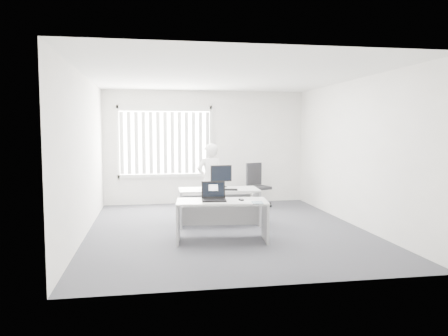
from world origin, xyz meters
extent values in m
plane|color=#585860|center=(0.00, 0.00, 0.00)|extent=(6.00, 6.00, 0.00)
cube|color=white|center=(0.00, 3.00, 1.40)|extent=(5.00, 0.02, 2.80)
cube|color=white|center=(0.00, -3.00, 1.40)|extent=(5.00, 0.02, 2.80)
cube|color=white|center=(-2.50, 0.00, 1.40)|extent=(0.02, 6.00, 2.80)
cube|color=white|center=(2.50, 0.00, 1.40)|extent=(0.02, 6.00, 2.80)
cube|color=silver|center=(0.00, 0.00, 2.80)|extent=(5.00, 6.00, 0.02)
cube|color=silver|center=(-1.00, 2.96, 1.55)|extent=(2.32, 0.06, 1.76)
cube|color=white|center=(-0.22, -0.83, 0.66)|extent=(1.55, 0.85, 0.03)
cube|color=#9F9FA1|center=(-0.94, -0.75, 0.32)|extent=(0.11, 0.64, 0.65)
cube|color=#9F9FA1|center=(0.50, -0.91, 0.32)|extent=(0.11, 0.64, 0.65)
cube|color=white|center=(-0.07, 0.43, 0.68)|extent=(1.55, 0.75, 0.03)
cube|color=#9F9FA1|center=(-0.82, 0.44, 0.33)|extent=(0.05, 0.66, 0.67)
cube|color=#9F9FA1|center=(0.68, 0.41, 0.33)|extent=(0.05, 0.66, 0.67)
cylinder|color=black|center=(1.20, 2.27, 0.04)|extent=(0.77, 0.77, 0.08)
cylinder|color=black|center=(1.20, 2.27, 0.23)|extent=(0.07, 0.07, 0.45)
cube|color=black|center=(1.20, 2.27, 0.45)|extent=(0.59, 0.59, 0.07)
cube|color=black|center=(1.12, 2.46, 0.77)|extent=(0.42, 0.22, 0.54)
imported|color=white|center=(-0.13, 1.24, 0.78)|extent=(0.63, 0.47, 1.55)
cube|color=white|center=(0.17, -0.99, 0.68)|extent=(0.30, 0.21, 0.00)
cube|color=silver|center=(0.30, -1.16, 0.68)|extent=(0.19, 0.25, 0.01)
cube|color=black|center=(0.04, 0.22, 0.71)|extent=(0.44, 0.23, 0.02)
camera|label=1|loc=(-1.38, -7.84, 1.84)|focal=35.00mm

